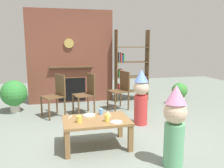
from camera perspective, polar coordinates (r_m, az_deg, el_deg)
The scene contains 18 objects.
ground_plane at distance 4.01m, azimuth -0.77°, elevation -12.92°, with size 12.00×12.00×0.00m, color gray.
brick_fireplace_feature at distance 6.22m, azimuth -10.05°, elevation 6.48°, with size 2.20×0.28×2.40m.
bookshelf at distance 6.33m, azimuth 4.19°, elevation 3.97°, with size 0.90×0.28×1.90m.
coffee_table at distance 3.57m, azimuth -3.81°, elevation -9.66°, with size 0.99×0.65×0.43m.
paper_cup_near_left at distance 3.42m, azimuth -8.08°, elevation -8.52°, with size 0.08×0.08×0.10m, color #F2CC4C.
paper_cup_near_right at distance 3.76m, azimuth -2.71°, elevation -6.77°, with size 0.06×0.06×0.09m, color #669EE0.
paper_cup_center at distance 3.42m, azimuth -1.28°, elevation -8.34°, with size 0.07×0.07×0.11m, color #F2CC4C.
paper_plate_front at distance 3.40m, azimuth 1.02°, elevation -9.29°, with size 0.17×0.17×0.01m, color white.
paper_plate_rear at distance 3.72m, azimuth -5.59°, elevation -7.61°, with size 0.19×0.19×0.01m, color white.
birthday_cake_slice at distance 3.69m, azimuth -1.00°, elevation -7.21°, with size 0.10×0.10×0.07m, color #EAC68C.
table_fork at distance 3.69m, azimuth -10.20°, elevation -7.94°, with size 0.15×0.02×0.01m, color silver.
child_with_cone_hat at distance 3.07m, azimuth 15.08°, elevation -9.43°, with size 0.29×0.29×1.06m.
child_in_pink at distance 4.49m, azimuth 7.11°, elevation -2.86°, with size 0.30×0.30×1.07m.
dining_chair_left at distance 5.11m, azimuth -13.39°, elevation -2.12°, with size 0.54×0.54×0.90m.
dining_chair_middle at distance 5.14m, azimuth -6.08°, elevation -1.82°, with size 0.49×0.49×0.90m.
dining_chair_right at distance 5.52m, azimuth 2.30°, elevation -0.94°, with size 0.50×0.50×0.90m.
potted_plant_tall at distance 6.19m, azimuth 16.18°, elevation -2.01°, with size 0.39×0.39×0.56m.
potted_plant_short at distance 5.70m, azimuth -22.85°, elevation -2.22°, with size 0.58×0.58×0.74m.
Camera 1 is at (-0.81, -3.60, 1.57)m, focal length 37.39 mm.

